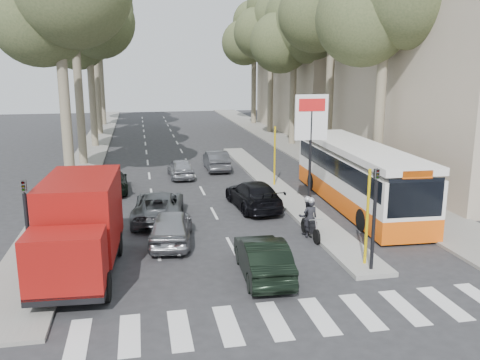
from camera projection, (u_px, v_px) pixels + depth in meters
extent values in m
plane|color=#28282B|center=(267.00, 264.00, 17.95)|extent=(120.00, 120.00, 0.00)
cube|color=gray|center=(292.00, 146.00, 43.48)|extent=(3.20, 70.00, 0.12)
cube|color=gray|center=(94.00, 146.00, 43.16)|extent=(2.40, 64.00, 0.12)
cube|color=gray|center=(274.00, 186.00, 29.07)|extent=(1.50, 26.00, 0.16)
cube|color=#B4A38F|center=(470.00, 28.00, 30.39)|extent=(11.00, 18.00, 18.00)
cube|color=#B7A88E|center=(333.00, 53.00, 51.63)|extent=(11.00, 20.00, 16.00)
cylinder|color=yellow|center=(367.00, 219.00, 17.23)|extent=(0.10, 0.10, 3.50)
cylinder|color=yellow|center=(309.00, 180.00, 22.97)|extent=(0.10, 0.10, 3.50)
cylinder|color=yellow|center=(275.00, 157.00, 28.70)|extent=(0.10, 0.10, 3.50)
cylinder|color=black|center=(310.00, 162.00, 22.78)|extent=(0.12, 0.12, 5.20)
cube|color=white|center=(311.00, 117.00, 22.33)|extent=(1.50, 0.10, 2.00)
cube|color=red|center=(312.00, 105.00, 22.15)|extent=(1.20, 0.02, 0.55)
cylinder|color=black|center=(373.00, 228.00, 16.79)|extent=(0.12, 0.12, 3.20)
imported|color=black|center=(376.00, 184.00, 16.45)|extent=(0.16, 0.41, 1.00)
cylinder|color=black|center=(29.00, 245.00, 15.18)|extent=(0.12, 0.12, 3.20)
imported|color=black|center=(25.00, 197.00, 14.85)|extent=(0.16, 0.41, 1.00)
cylinder|color=#6B604C|center=(66.00, 116.00, 26.95)|extent=(0.56, 0.56, 8.40)
sphere|color=#3B4828|center=(39.00, 16.00, 26.19)|extent=(5.20, 5.20, 5.20)
cylinder|color=#6B604C|center=(79.00, 100.00, 34.51)|extent=(0.56, 0.56, 8.96)
sphere|color=#3B4828|center=(59.00, 17.00, 33.68)|extent=(5.20, 5.20, 5.20)
cylinder|color=#6B604C|center=(92.00, 99.00, 42.29)|extent=(0.56, 0.56, 8.12)
sphere|color=#3B4828|center=(76.00, 38.00, 41.57)|extent=(5.20, 5.20, 5.20)
sphere|color=#3B4828|center=(98.00, 22.00, 40.34)|extent=(5.80, 5.80, 5.80)
sphere|color=#3B4828|center=(90.00, 9.00, 41.76)|extent=(4.80, 4.80, 4.80)
cylinder|color=#6B604C|center=(98.00, 86.00, 49.76)|extent=(0.56, 0.56, 9.52)
sphere|color=#3B4828|center=(83.00, 25.00, 48.85)|extent=(5.20, 5.20, 5.20)
sphere|color=#3B4828|center=(102.00, 9.00, 47.57)|extent=(5.80, 5.80, 5.80)
cylinder|color=#6B604C|center=(102.00, 87.00, 57.48)|extent=(0.56, 0.56, 8.68)
sphere|color=#3B4828|center=(90.00, 39.00, 56.68)|extent=(5.20, 5.20, 5.20)
sphere|color=#3B4828|center=(106.00, 27.00, 55.43)|extent=(5.80, 5.80, 5.80)
sphere|color=#3B4828|center=(100.00, 16.00, 56.84)|extent=(4.80, 4.80, 4.80)
cylinder|color=#6B604C|center=(380.00, 113.00, 28.30)|extent=(0.56, 0.56, 8.40)
sphere|color=#3B4828|center=(363.00, 19.00, 27.54)|extent=(5.20, 5.20, 5.20)
cylinder|color=#6B604C|center=(329.00, 97.00, 35.87)|extent=(0.56, 0.56, 9.24)
sphere|color=#3B4828|center=(316.00, 14.00, 35.00)|extent=(5.20, 5.20, 5.20)
cylinder|color=#6B604C|center=(293.00, 99.00, 43.63)|extent=(0.56, 0.56, 7.84)
sphere|color=#3B4828|center=(281.00, 42.00, 42.95)|extent=(5.20, 5.20, 5.20)
sphere|color=#3B4828|center=(308.00, 28.00, 41.73)|extent=(5.80, 5.80, 5.80)
sphere|color=#3B4828|center=(293.00, 15.00, 43.16)|extent=(4.80, 4.80, 4.80)
cylinder|color=#6B604C|center=(270.00, 88.00, 51.17)|extent=(0.56, 0.56, 8.96)
sphere|color=#3B4828|center=(260.00, 33.00, 50.34)|extent=(5.20, 5.20, 5.20)
sphere|color=#3B4828|center=(282.00, 18.00, 49.08)|extent=(5.80, 5.80, 5.80)
sphere|color=#3B4828|center=(271.00, 6.00, 50.48)|extent=(4.80, 4.80, 4.80)
cylinder|color=#6B604C|center=(254.00, 88.00, 58.90)|extent=(0.56, 0.56, 8.40)
sphere|color=#3B4828|center=(244.00, 42.00, 58.14)|extent=(5.20, 5.20, 5.20)
sphere|color=#3B4828|center=(263.00, 31.00, 56.90)|extent=(5.80, 5.80, 5.80)
sphere|color=#3B4828|center=(254.00, 21.00, 58.31)|extent=(4.80, 4.80, 4.80)
imported|color=#95969C|center=(171.00, 227.00, 19.88)|extent=(2.09, 4.14, 1.35)
imported|color=black|center=(263.00, 257.00, 16.77)|extent=(1.58, 4.08, 1.33)
imported|color=#515459|center=(159.00, 206.00, 22.87)|extent=(2.64, 4.89, 1.30)
imported|color=black|center=(253.00, 195.00, 24.72)|extent=(2.29, 4.79, 1.35)
imported|color=#9FA1A6|center=(181.00, 168.00, 31.42)|extent=(1.55, 3.56, 1.20)
imported|color=#484A4F|center=(216.00, 160.00, 33.69)|extent=(1.40, 3.96, 1.30)
imported|color=black|center=(112.00, 181.00, 27.94)|extent=(1.86, 4.21, 1.20)
cube|color=black|center=(81.00, 261.00, 16.77)|extent=(2.55, 6.11, 0.25)
cylinder|color=black|center=(34.00, 291.00, 14.73)|extent=(0.35, 0.92, 0.90)
cylinder|color=black|center=(105.00, 287.00, 15.00)|extent=(0.35, 0.92, 0.90)
cylinder|color=black|center=(61.00, 246.00, 18.39)|extent=(0.35, 0.92, 0.90)
cylinder|color=black|center=(117.00, 243.00, 18.67)|extent=(0.35, 0.92, 0.90)
cube|color=maroon|center=(65.00, 261.00, 14.35)|extent=(2.28, 1.53, 1.70)
cube|color=black|center=(60.00, 263.00, 13.68)|extent=(2.00, 0.20, 0.90)
cube|color=maroon|center=(82.00, 213.00, 17.23)|extent=(2.54, 4.32, 2.50)
cube|color=#F1590D|center=(356.00, 195.00, 25.16)|extent=(3.02, 11.82, 0.92)
cube|color=white|center=(357.00, 171.00, 24.89)|extent=(3.02, 11.82, 1.53)
cube|color=black|center=(357.00, 165.00, 24.82)|extent=(3.02, 11.35, 0.87)
cube|color=white|center=(358.00, 148.00, 24.64)|extent=(3.02, 11.82, 0.31)
cube|color=black|center=(416.00, 198.00, 19.24)|extent=(2.24, 0.15, 1.53)
cube|color=#F1590D|center=(417.00, 175.00, 19.04)|extent=(1.23, 0.11, 0.33)
cylinder|color=black|center=(363.00, 220.00, 21.40)|extent=(0.33, 0.99, 0.98)
cylinder|color=black|center=(414.00, 218.00, 21.75)|extent=(0.33, 0.99, 0.98)
cylinder|color=black|center=(312.00, 182.00, 28.40)|extent=(0.33, 0.99, 0.98)
cylinder|color=black|center=(352.00, 180.00, 28.75)|extent=(0.33, 0.99, 0.98)
cylinder|color=black|center=(317.00, 237.00, 19.85)|extent=(0.11, 0.60, 0.60)
cylinder|color=black|center=(304.00, 226.00, 21.19)|extent=(0.11, 0.60, 0.60)
cylinder|color=silver|center=(316.00, 227.00, 19.83)|extent=(0.07, 0.38, 0.75)
cube|color=black|center=(310.00, 228.00, 20.54)|extent=(0.23, 0.71, 0.28)
cube|color=black|center=(312.00, 223.00, 20.30)|extent=(0.29, 0.43, 0.21)
cube|color=black|center=(308.00, 221.00, 20.76)|extent=(0.28, 0.62, 0.11)
cylinder|color=silver|center=(316.00, 220.00, 19.82)|extent=(0.58, 0.05, 0.04)
imported|color=black|center=(310.00, 218.00, 20.44)|extent=(0.59, 0.39, 1.58)
imported|color=black|center=(307.00, 217.00, 20.81)|extent=(0.73, 0.42, 1.48)
sphere|color=#B2B2B7|center=(311.00, 201.00, 20.23)|extent=(0.26, 0.26, 0.26)
sphere|color=#B2B2B7|center=(308.00, 199.00, 20.62)|extent=(0.26, 0.26, 0.26)
imported|color=#443550|center=(402.00, 188.00, 24.93)|extent=(0.65, 1.04, 1.65)
imported|color=brown|center=(398.00, 173.00, 28.63)|extent=(1.08, 0.94, 1.56)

